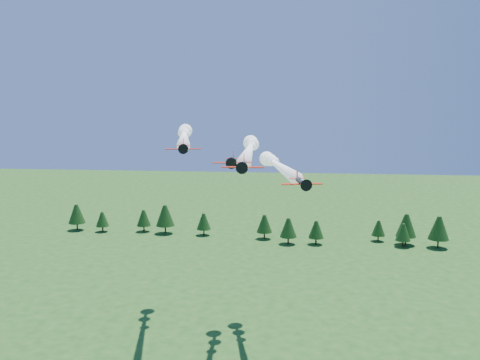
# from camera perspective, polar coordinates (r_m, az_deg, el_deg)

# --- Properties ---
(plane_lead) EXTENTS (7.62, 50.20, 3.70)m
(plane_lead) POSITION_cam_1_polar(r_m,az_deg,el_deg) (116.24, 1.02, 3.31)
(plane_lead) COLOR black
(plane_lead) RESTS_ON ground
(plane_left) EXTENTS (15.12, 52.88, 3.70)m
(plane_left) POSITION_cam_1_polar(r_m,az_deg,el_deg) (128.81, -5.99, 4.70)
(plane_left) COLOR black
(plane_left) RESTS_ON ground
(plane_right) EXTENTS (14.00, 44.16, 3.70)m
(plane_right) POSITION_cam_1_polar(r_m,az_deg,el_deg) (122.77, 4.02, 1.60)
(plane_right) COLOR black
(plane_right) RESTS_ON ground
(plane_slot) EXTENTS (7.83, 8.51, 2.75)m
(plane_slot) POSITION_cam_1_polar(r_m,az_deg,el_deg) (105.12, -0.81, 2.06)
(plane_slot) COLOR black
(plane_slot) RESTS_ON ground
(treeline) EXTENTS (173.95, 19.36, 11.97)m
(treeline) POSITION_cam_1_polar(r_m,az_deg,el_deg) (210.54, 3.97, -4.62)
(treeline) COLOR #382314
(treeline) RESTS_ON ground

